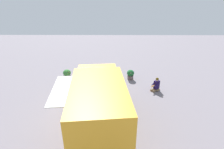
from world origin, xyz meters
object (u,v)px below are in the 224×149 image
object	(u,v)px
person_customer	(156,86)
planter_flowering_side	(67,75)
planter_flowering_near	(130,74)
planter_flowering_far	(93,78)
food_truck	(99,107)

from	to	relation	value
person_customer	planter_flowering_side	world-z (taller)	person_customer
person_customer	planter_flowering_near	world-z (taller)	person_customer
person_customer	planter_flowering_side	distance (m)	6.23
planter_flowering_far	planter_flowering_near	bearing A→B (deg)	102.03
planter_flowering_far	planter_flowering_side	size ratio (longest dim) A/B	0.86
food_truck	planter_flowering_near	xyz separation A→B (m)	(-5.40, 1.88, -0.87)
planter_flowering_side	planter_flowering_far	bearing A→B (deg)	80.10
food_truck	planter_flowering_side	xyz separation A→B (m)	(-5.16, -2.67, -0.84)
planter_flowering_side	food_truck	bearing A→B (deg)	27.38
food_truck	planter_flowering_side	size ratio (longest dim) A/B	6.67
planter_flowering_near	planter_flowering_side	bearing A→B (deg)	-87.02
person_customer	planter_flowering_side	bearing A→B (deg)	-103.25
planter_flowering_far	planter_flowering_side	xyz separation A→B (m)	(-0.33, -1.89, 0.05)
food_truck	planter_flowering_far	world-z (taller)	food_truck
person_customer	planter_flowering_far	size ratio (longest dim) A/B	1.23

